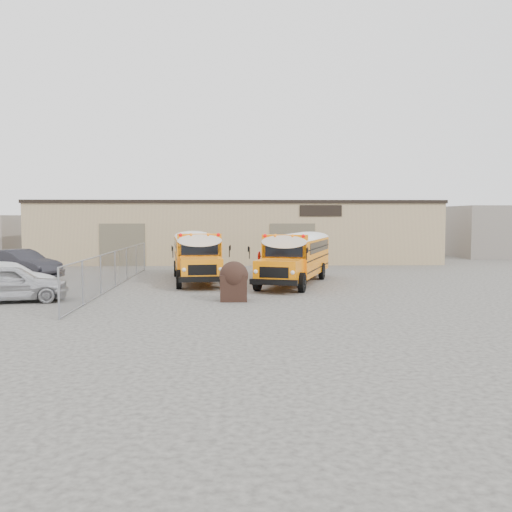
{
  "coord_description": "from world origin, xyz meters",
  "views": [
    {
      "loc": [
        0.0,
        -25.33,
        3.51
      ],
      "look_at": [
        0.96,
        2.02,
        1.6
      ],
      "focal_mm": 40.0,
      "sensor_mm": 36.0,
      "label": 1
    }
  ],
  "objects_px": {
    "car_dark": "(20,265)",
    "car_white": "(6,277)",
    "school_bus_left": "(192,247)",
    "car_silver": "(11,283)",
    "school_bus_right": "(314,248)",
    "tarp_bundle": "(234,281)"
  },
  "relations": [
    {
      "from": "car_silver",
      "to": "car_dark",
      "type": "xyz_separation_m",
      "value": [
        -2.78,
        8.42,
        0.07
      ]
    },
    {
      "from": "tarp_bundle",
      "to": "car_silver",
      "type": "relative_size",
      "value": 0.37
    },
    {
      "from": "school_bus_right",
      "to": "car_dark",
      "type": "relative_size",
      "value": 1.84
    },
    {
      "from": "school_bus_right",
      "to": "car_white",
      "type": "bearing_deg",
      "value": -150.65
    },
    {
      "from": "tarp_bundle",
      "to": "car_silver",
      "type": "bearing_deg",
      "value": -179.71
    },
    {
      "from": "school_bus_left",
      "to": "school_bus_right",
      "type": "distance_m",
      "value": 7.93
    },
    {
      "from": "car_dark",
      "to": "car_white",
      "type": "bearing_deg",
      "value": -136.3
    },
    {
      "from": "school_bus_left",
      "to": "car_white",
      "type": "xyz_separation_m",
      "value": [
        -7.7,
        -10.43,
        -0.84
      ]
    },
    {
      "from": "car_dark",
      "to": "car_silver",
      "type": "bearing_deg",
      "value": -132.72
    },
    {
      "from": "school_bus_right",
      "to": "car_dark",
      "type": "height_order",
      "value": "school_bus_right"
    },
    {
      "from": "school_bus_left",
      "to": "car_silver",
      "type": "xyz_separation_m",
      "value": [
        -6.36,
        -13.39,
        -0.78
      ]
    },
    {
      "from": "car_white",
      "to": "car_dark",
      "type": "bearing_deg",
      "value": 26.33
    },
    {
      "from": "car_silver",
      "to": "car_dark",
      "type": "distance_m",
      "value": 8.87
    },
    {
      "from": "car_white",
      "to": "car_dark",
      "type": "xyz_separation_m",
      "value": [
        -1.44,
        5.46,
        0.13
      ]
    },
    {
      "from": "school_bus_right",
      "to": "tarp_bundle",
      "type": "distance_m",
      "value": 12.62
    },
    {
      "from": "car_silver",
      "to": "car_white",
      "type": "height_order",
      "value": "car_silver"
    },
    {
      "from": "school_bus_right",
      "to": "car_silver",
      "type": "distance_m",
      "value": 18.29
    },
    {
      "from": "school_bus_right",
      "to": "car_silver",
      "type": "xyz_separation_m",
      "value": [
        -14.09,
        -11.64,
        -0.77
      ]
    },
    {
      "from": "school_bus_left",
      "to": "car_white",
      "type": "bearing_deg",
      "value": -126.46
    },
    {
      "from": "school_bus_left",
      "to": "school_bus_right",
      "type": "bearing_deg",
      "value": -12.72
    },
    {
      "from": "car_silver",
      "to": "car_white",
      "type": "distance_m",
      "value": 3.25
    },
    {
      "from": "school_bus_left",
      "to": "car_dark",
      "type": "relative_size",
      "value": 1.84
    }
  ]
}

